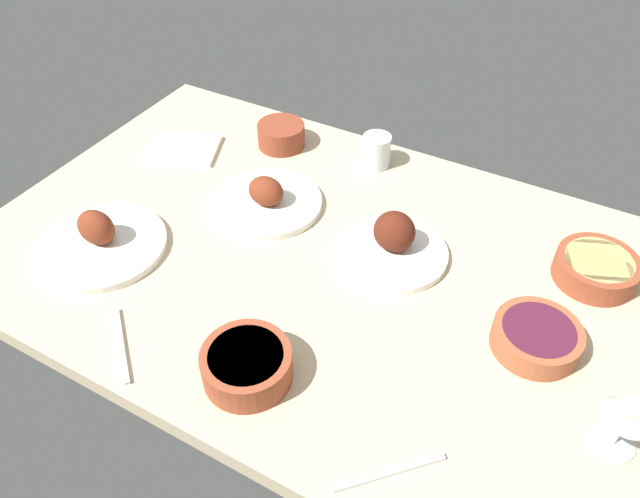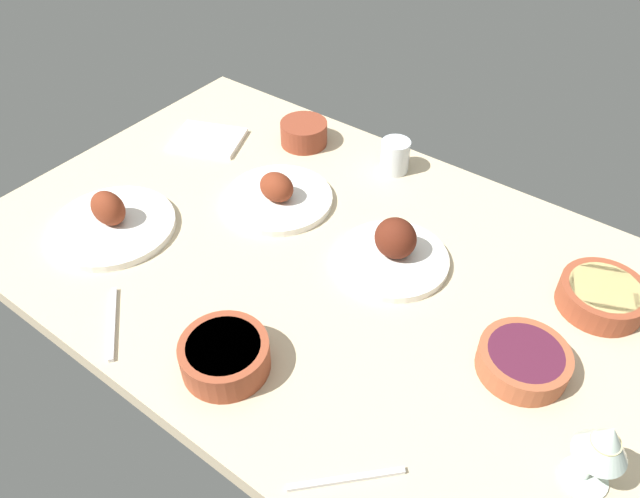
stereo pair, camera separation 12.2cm
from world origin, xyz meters
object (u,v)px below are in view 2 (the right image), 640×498
object	(u,v)px
plate_center_main	(394,251)
plate_far_side	(112,222)
folded_napkin	(208,139)
fork_loose	(113,323)
wine_glass	(604,444)
bowl_cream	(225,355)
bowl_pasta	(602,295)
bowl_sauce	(304,132)
bowl_onions	(523,360)
spoon_loose	(346,479)
water_tumbler	(395,156)
plate_near_viewer	(278,196)

from	to	relation	value
plate_center_main	plate_far_side	size ratio (longest dim) A/B	0.86
folded_napkin	fork_loose	size ratio (longest dim) A/B	0.98
wine_glass	fork_loose	xyz separation A→B (cm)	(78.85, 22.13, -9.53)
folded_napkin	plate_far_side	bearing A→B (deg)	102.00
bowl_cream	bowl_pasta	distance (cm)	69.70
fork_loose	wine_glass	bearing A→B (deg)	-123.06
folded_napkin	fork_loose	bearing A→B (deg)	118.22
bowl_sauce	bowl_onions	size ratio (longest dim) A/B	0.77
plate_far_side	spoon_loose	bearing A→B (deg)	167.34
plate_far_side	bowl_pasta	world-z (taller)	plate_far_side
plate_far_side	water_tumbler	xyz separation A→B (cm)	(-36.89, -54.51, 2.07)
bowl_sauce	spoon_loose	xyz separation A→B (cm)	(-59.92, 67.04, -2.81)
plate_center_main	wine_glass	distance (cm)	52.47
bowl_pasta	water_tumbler	xyz separation A→B (cm)	(53.77, -14.35, 1.19)
bowl_sauce	water_tumbler	size ratio (longest dim) A/B	1.49
folded_napkin	bowl_pasta	bearing A→B (deg)	-177.99
plate_near_viewer	bowl_sauce	bearing A→B (deg)	-65.73
fork_loose	spoon_loose	xyz separation A→B (cm)	(-51.10, -1.15, 0.00)
water_tumbler	spoon_loose	bearing A→B (deg)	116.60
bowl_cream	water_tumbler	bearing A→B (deg)	-83.67
plate_far_side	fork_loose	distance (cm)	27.49
wine_glass	water_tumbler	bearing A→B (deg)	-38.23
water_tumbler	plate_near_viewer	bearing A→B (deg)	61.47
bowl_sauce	plate_near_viewer	bearing A→B (deg)	114.27
plate_far_side	spoon_loose	size ratio (longest dim) A/B	1.51
plate_far_side	bowl_onions	world-z (taller)	plate_far_side
bowl_onions	bowl_sauce	bearing A→B (deg)	-24.56
bowl_sauce	folded_napkin	distance (cm)	24.77
plate_center_main	folded_napkin	bearing A→B (deg)	-8.67
bowl_cream	bowl_pasta	world-z (taller)	bowl_cream
bowl_sauce	wine_glass	size ratio (longest dim) A/B	0.84
bowl_cream	wine_glass	bearing A→B (deg)	-163.47
plate_near_viewer	plate_far_side	world-z (taller)	plate_far_side
bowl_sauce	bowl_cream	bearing A→B (deg)	116.95
bowl_pasta	spoon_loose	xyz separation A→B (cm)	(18.33, 56.41, -2.37)
bowl_pasta	wine_glass	bearing A→B (deg)	104.89
plate_center_main	bowl_sauce	bearing A→B (deg)	-29.78
bowl_cream	spoon_loose	distance (cm)	28.56
plate_far_side	fork_loose	bearing A→B (deg)	140.67
bowl_onions	water_tumbler	bearing A→B (deg)	-37.53
bowl_onions	fork_loose	world-z (taller)	bowl_onions
bowl_onions	bowl_pasta	bearing A→B (deg)	-104.61
bowl_sauce	fork_loose	bearing A→B (deg)	97.38
bowl_cream	folded_napkin	distance (cm)	71.22
water_tumbler	folded_napkin	xyz separation A→B (cm)	(44.69, 17.81, -3.36)
plate_near_viewer	spoon_loose	bearing A→B (deg)	138.21
plate_near_viewer	plate_center_main	world-z (taller)	plate_center_main
wine_glass	plate_far_side	bearing A→B (deg)	2.70
plate_center_main	wine_glass	bearing A→B (deg)	154.15
plate_far_side	fork_loose	xyz separation A→B (cm)	(-21.23, 17.40, -1.49)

